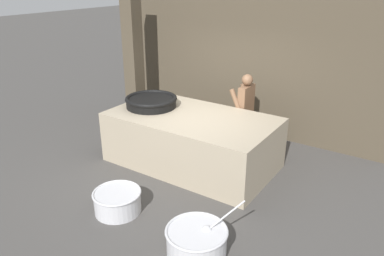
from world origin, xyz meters
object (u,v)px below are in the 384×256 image
at_px(cook, 245,110).
at_px(prep_bowl_meat, 117,201).
at_px(prep_bowl_vegetables, 197,241).
at_px(giant_wok_near, 151,101).

height_order(cook, prep_bowl_meat, cook).
bearing_deg(prep_bowl_vegetables, cook, 106.18).
bearing_deg(prep_bowl_meat, giant_wok_near, 114.38).
xyz_separation_m(cook, prep_bowl_vegetables, (0.99, -3.40, -0.67)).
relative_size(cook, prep_bowl_vegetables, 1.75).
height_order(giant_wok_near, cook, cook).
distance_m(cook, prep_bowl_vegetables, 3.60).
bearing_deg(giant_wok_near, prep_bowl_vegetables, -40.78).
relative_size(giant_wok_near, prep_bowl_vegetables, 1.11).
relative_size(giant_wok_near, prep_bowl_meat, 1.37).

